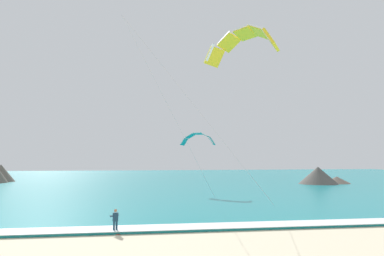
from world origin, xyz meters
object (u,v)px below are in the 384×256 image
object	(u,v)px
surfboard	(115,233)
kite_distant	(198,137)
kitesurfer	(115,220)
kite_primary	(242,41)

from	to	relation	value
surfboard	kite_distant	world-z (taller)	kite_distant
kitesurfer	kite_primary	distance (m)	20.98
surfboard	kitesurfer	size ratio (longest dim) A/B	0.85
kitesurfer	surfboard	bearing A→B (deg)	-61.40
kite_distant	kitesurfer	bearing A→B (deg)	-111.66
kitesurfer	kite_primary	world-z (taller)	kite_primary
kite_primary	kite_distant	bearing A→B (deg)	94.16
kite_primary	kitesurfer	bearing A→B (deg)	-147.72
surfboard	kitesurfer	world-z (taller)	kitesurfer
kite_distant	kite_primary	bearing A→B (deg)	-85.84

